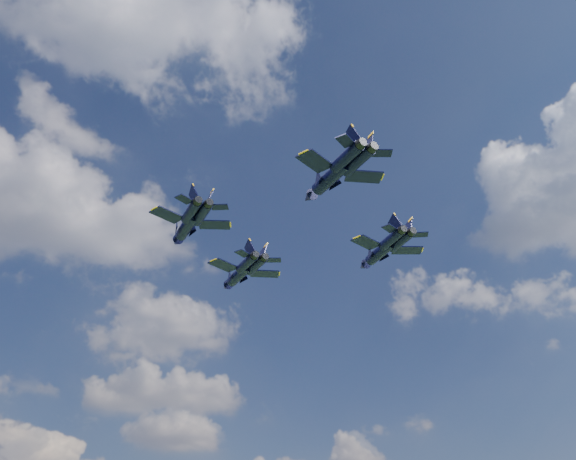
# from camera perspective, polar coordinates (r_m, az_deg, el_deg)

# --- Properties ---
(jet_lead) EXTENTS (13.26, 17.25, 4.09)m
(jet_lead) POSITION_cam_1_polar(r_m,az_deg,el_deg) (113.82, -4.44, -4.00)
(jet_lead) COLOR black
(jet_left) EXTENTS (12.41, 15.96, 3.81)m
(jet_left) POSITION_cam_1_polar(r_m,az_deg,el_deg) (97.51, -9.04, 0.27)
(jet_left) COLOR black
(jet_right) EXTENTS (13.11, 16.67, 4.01)m
(jet_right) POSITION_cam_1_polar(r_m,az_deg,el_deg) (108.25, 8.08, -2.01)
(jet_right) COLOR black
(jet_slot) EXTENTS (13.35, 17.47, 4.13)m
(jet_slot) POSITION_cam_1_polar(r_m,az_deg,el_deg) (89.32, 3.67, 4.61)
(jet_slot) COLOR black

